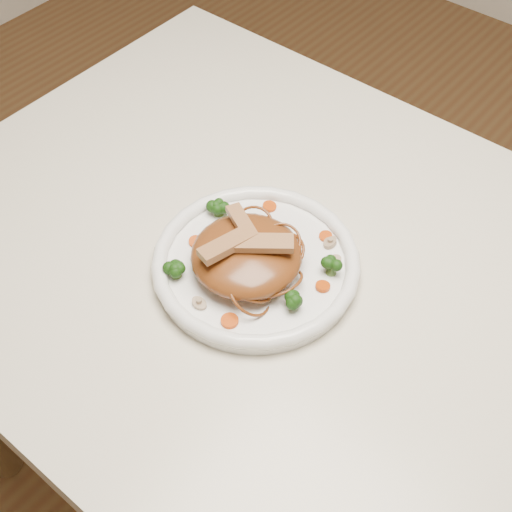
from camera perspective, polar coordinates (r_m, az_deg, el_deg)
The scene contains 20 objects.
ground at distance 1.58m, azimuth 3.37°, elevation -19.28°, with size 4.00×4.00×0.00m, color brown.
table at distance 1.00m, azimuth 5.04°, elevation -5.78°, with size 1.20×0.80×0.75m.
plate at distance 0.93m, azimuth 0.00°, elevation -0.88°, with size 0.27×0.27×0.02m, color white.
noodle_mound at distance 0.90m, azimuth -0.78°, elevation 0.07°, with size 0.14×0.14×0.05m, color brown.
chicken_a at distance 0.87m, azimuth 0.60°, elevation 1.06°, with size 0.08×0.02×0.01m, color tan.
chicken_b at distance 0.89m, azimuth -1.18°, elevation 2.82°, with size 0.06×0.02×0.01m, color tan.
chicken_c at distance 0.87m, azimuth -2.33°, elevation 0.95°, with size 0.08×0.02×0.01m, color tan.
broccoli_0 at distance 0.91m, azimuth 6.20°, elevation -0.82°, with size 0.02×0.02×0.03m, color #1B430E, non-canonical shape.
broccoli_1 at distance 0.97m, azimuth -3.08°, elevation 4.02°, with size 0.02×0.02×0.03m, color #1B430E, non-canonical shape.
broccoli_2 at distance 0.90m, azimuth -6.57°, elevation -0.97°, with size 0.03×0.03×0.03m, color #1B430E, non-canonical shape.
broccoli_3 at distance 0.87m, azimuth 3.02°, elevation -3.46°, with size 0.03×0.03×0.03m, color #1B430E, non-canonical shape.
carrot_0 at distance 0.95m, azimuth 5.69°, elevation 1.61°, with size 0.02×0.02×0.01m, color #B83306.
carrot_1 at distance 0.95m, azimuth -4.94°, elevation 1.17°, with size 0.02×0.02×0.01m, color #B83306.
carrot_2 at distance 0.90m, azimuth 5.46°, elevation -2.47°, with size 0.02×0.02×0.01m, color #B83306.
carrot_3 at distance 0.99m, azimuth 1.10°, elevation 4.05°, with size 0.02×0.02×0.01m, color #B83306.
carrot_4 at distance 0.86m, azimuth -2.16°, elevation -5.29°, with size 0.02×0.02×0.01m, color #B83306.
mushroom_0 at distance 0.88m, azimuth -4.64°, elevation -3.87°, with size 0.02×0.02×0.01m, color gray.
mushroom_1 at distance 0.92m, azimuth 6.32°, elevation -0.47°, with size 0.02×0.02×0.01m, color gray.
mushroom_2 at distance 0.99m, azimuth -2.95°, elevation 4.28°, with size 0.02×0.02×0.01m, color gray.
mushroom_3 at distance 0.95m, azimuth 6.05°, elevation 1.09°, with size 0.02×0.02×0.01m, color gray.
Camera 1 is at (0.29, -0.49, 1.47)m, focal length 49.13 mm.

